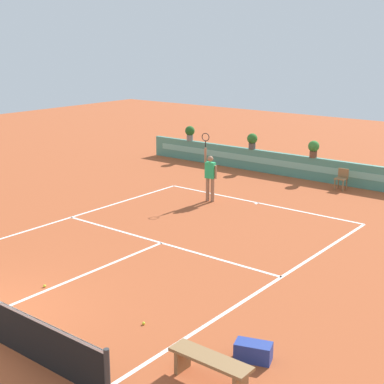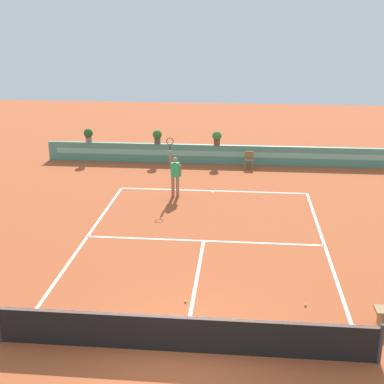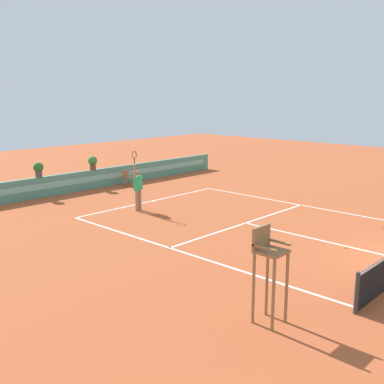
{
  "view_description": "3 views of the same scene",
  "coord_description": "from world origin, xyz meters",
  "px_view_note": "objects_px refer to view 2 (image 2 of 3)",
  "views": [
    {
      "loc": [
        10.73,
        -5.74,
        5.96
      ],
      "look_at": [
        -0.62,
        8.68,
        1.0
      ],
      "focal_mm": 53.5,
      "sensor_mm": 36.0,
      "label": 1
    },
    {
      "loc": [
        1.2,
        -10.52,
        7.49
      ],
      "look_at": [
        -0.62,
        8.68,
        1.0
      ],
      "focal_mm": 50.04,
      "sensor_mm": 36.0,
      "label": 2
    },
    {
      "loc": [
        -14.08,
        -4.0,
        4.9
      ],
      "look_at": [
        -0.62,
        8.68,
        1.0
      ],
      "focal_mm": 43.45,
      "sensor_mm": 36.0,
      "label": 3
    }
  ],
  "objects_px": {
    "ball_kid_chair": "(249,159)",
    "tennis_ball_mid_court": "(305,305)",
    "tennis_player": "(175,173)",
    "potted_plant_far_left": "(88,134)",
    "tennis_ball_near_baseline": "(185,301)",
    "potted_plant_centre": "(217,137)",
    "potted_plant_left": "(157,136)"
  },
  "relations": [
    {
      "from": "tennis_ball_near_baseline",
      "to": "tennis_ball_mid_court",
      "type": "distance_m",
      "value": 3.24
    },
    {
      "from": "tennis_ball_near_baseline",
      "to": "potted_plant_centre",
      "type": "height_order",
      "value": "potted_plant_centre"
    },
    {
      "from": "tennis_player",
      "to": "potted_plant_far_left",
      "type": "height_order",
      "value": "tennis_player"
    },
    {
      "from": "tennis_ball_mid_court",
      "to": "potted_plant_centre",
      "type": "relative_size",
      "value": 0.09
    },
    {
      "from": "ball_kid_chair",
      "to": "potted_plant_centre",
      "type": "bearing_deg",
      "value": 156.34
    },
    {
      "from": "tennis_ball_mid_court",
      "to": "potted_plant_far_left",
      "type": "relative_size",
      "value": 0.09
    },
    {
      "from": "potted_plant_left",
      "to": "ball_kid_chair",
      "type": "bearing_deg",
      "value": -8.73
    },
    {
      "from": "potted_plant_left",
      "to": "tennis_player",
      "type": "bearing_deg",
      "value": -73.58
    },
    {
      "from": "potted_plant_left",
      "to": "potted_plant_centre",
      "type": "xyz_separation_m",
      "value": [
        3.1,
        0.0,
        0.0
      ]
    },
    {
      "from": "ball_kid_chair",
      "to": "tennis_ball_near_baseline",
      "type": "bearing_deg",
      "value": -97.62
    },
    {
      "from": "potted_plant_far_left",
      "to": "tennis_ball_mid_court",
      "type": "bearing_deg",
      "value": -54.92
    },
    {
      "from": "tennis_ball_near_baseline",
      "to": "tennis_player",
      "type": "bearing_deg",
      "value": 98.93
    },
    {
      "from": "ball_kid_chair",
      "to": "potted_plant_left",
      "type": "bearing_deg",
      "value": 171.27
    },
    {
      "from": "ball_kid_chair",
      "to": "tennis_player",
      "type": "height_order",
      "value": "tennis_player"
    },
    {
      "from": "ball_kid_chair",
      "to": "tennis_ball_near_baseline",
      "type": "distance_m",
      "value": 13.55
    },
    {
      "from": "ball_kid_chair",
      "to": "tennis_ball_mid_court",
      "type": "distance_m",
      "value": 13.4
    },
    {
      "from": "tennis_ball_near_baseline",
      "to": "potted_plant_centre",
      "type": "xyz_separation_m",
      "value": [
        0.13,
        14.15,
        1.38
      ]
    },
    {
      "from": "potted_plant_centre",
      "to": "potted_plant_left",
      "type": "bearing_deg",
      "value": 180.0
    },
    {
      "from": "ball_kid_chair",
      "to": "potted_plant_far_left",
      "type": "height_order",
      "value": "potted_plant_far_left"
    },
    {
      "from": "tennis_player",
      "to": "potted_plant_centre",
      "type": "height_order",
      "value": "tennis_player"
    },
    {
      "from": "potted_plant_centre",
      "to": "potted_plant_far_left",
      "type": "height_order",
      "value": "same"
    },
    {
      "from": "tennis_player",
      "to": "tennis_ball_mid_court",
      "type": "bearing_deg",
      "value": -61.89
    },
    {
      "from": "tennis_player",
      "to": "tennis_ball_mid_court",
      "type": "distance_m",
      "value": 9.83
    },
    {
      "from": "tennis_ball_mid_court",
      "to": "tennis_player",
      "type": "bearing_deg",
      "value": 118.11
    },
    {
      "from": "ball_kid_chair",
      "to": "potted_plant_left",
      "type": "height_order",
      "value": "potted_plant_left"
    },
    {
      "from": "tennis_player",
      "to": "tennis_ball_near_baseline",
      "type": "distance_m",
      "value": 8.89
    },
    {
      "from": "tennis_ball_mid_court",
      "to": "potted_plant_centre",
      "type": "xyz_separation_m",
      "value": [
        -3.11,
        14.05,
        1.38
      ]
    },
    {
      "from": "tennis_ball_near_baseline",
      "to": "potted_plant_far_left",
      "type": "distance_m",
      "value": 15.69
    },
    {
      "from": "ball_kid_chair",
      "to": "tennis_ball_mid_court",
      "type": "height_order",
      "value": "ball_kid_chair"
    },
    {
      "from": "tennis_ball_mid_court",
      "to": "potted_plant_far_left",
      "type": "height_order",
      "value": "potted_plant_far_left"
    },
    {
      "from": "potted_plant_left",
      "to": "tennis_ball_mid_court",
      "type": "bearing_deg",
      "value": -66.17
    },
    {
      "from": "ball_kid_chair",
      "to": "potted_plant_far_left",
      "type": "xyz_separation_m",
      "value": [
        -8.43,
        0.73,
        0.93
      ]
    }
  ]
}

